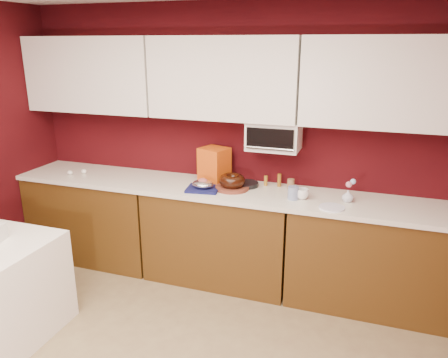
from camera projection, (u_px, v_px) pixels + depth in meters
wall_back at (230, 142)px, 4.08m from camera, size 4.00×0.02×2.50m
base_cabinet_left at (97, 218)px, 4.47m from camera, size 1.31×0.58×0.86m
base_cabinet_center at (219, 236)px, 4.05m from camera, size 1.31×0.58×0.86m
base_cabinet_right at (370, 258)px, 3.64m from camera, size 1.31×0.58×0.86m
countertop at (219, 190)px, 3.92m from camera, size 4.00×0.62×0.04m
upper_cabinet_left at (93, 75)px, 4.17m from camera, size 1.31×0.33×0.70m
upper_cabinet_center at (224, 78)px, 3.76m from camera, size 1.31×0.33×0.70m
upper_cabinet_right at (389, 83)px, 3.34m from camera, size 1.31×0.33×0.70m
toaster_oven at (274, 135)px, 3.78m from camera, size 0.45×0.30×0.25m
toaster_oven_door at (270, 139)px, 3.63m from camera, size 0.40×0.02×0.18m
toaster_oven_handle at (269, 148)px, 3.64m from camera, size 0.42×0.02×0.02m
cake_base at (232, 188)px, 3.87m from camera, size 0.39×0.39×0.03m
bundt_cake at (232, 181)px, 3.85m from camera, size 0.26×0.26×0.09m
navy_towel at (203, 189)px, 3.85m from camera, size 0.31×0.28×0.02m
foil_ham_nest at (203, 184)px, 3.84m from camera, size 0.23×0.21×0.07m
roasted_ham at (203, 181)px, 3.83m from camera, size 0.11×0.10×0.06m
pandoro_box at (214, 165)px, 4.03m from camera, size 0.30×0.28×0.32m
dark_pan at (247, 184)px, 3.95m from camera, size 0.27×0.27×0.04m
coffee_mug at (302, 193)px, 3.62m from camera, size 0.13×0.13×0.11m
blue_jar at (293, 193)px, 3.61m from camera, size 0.12×0.12×0.11m
flower_vase at (348, 195)px, 3.55m from camera, size 0.09×0.09×0.11m
flower_pink at (349, 184)px, 3.52m from camera, size 0.05×0.05×0.05m
flower_blue at (353, 182)px, 3.53m from camera, size 0.05×0.05×0.05m
china_plate at (332, 207)px, 3.43m from camera, size 0.25×0.25×0.01m
amber_bottle at (266, 181)px, 3.96m from camera, size 0.04×0.04×0.09m
paper_cup at (291, 184)px, 3.86m from camera, size 0.06×0.06×0.09m
egg_left at (70, 173)px, 4.28m from camera, size 0.07×0.06×0.04m
egg_right at (84, 171)px, 4.33m from camera, size 0.07×0.06×0.04m
amber_bottle_tall at (279, 180)px, 3.93m from camera, size 0.04×0.04×0.12m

